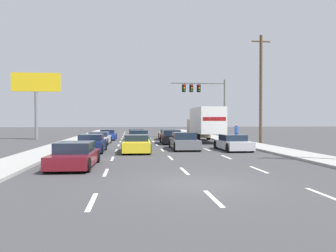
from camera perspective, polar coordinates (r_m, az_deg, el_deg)
ground_plane at (r=36.30m, az=-2.88°, el=-2.49°), size 140.00×140.00×0.00m
sidewalk_right at (r=32.95m, az=12.04°, el=-2.75°), size 2.44×80.00×0.14m
sidewalk_left at (r=31.77m, az=-17.17°, el=-2.91°), size 2.44×80.00×0.14m
lane_markings at (r=34.15m, az=-2.65°, el=-2.70°), size 6.94×62.00×0.01m
car_blue at (r=37.67m, az=-10.50°, el=-1.55°), size 1.85×4.70×1.16m
car_white at (r=30.80m, az=-12.00°, el=-2.15°), size 2.08×4.62×1.13m
car_navy at (r=23.26m, az=-13.29°, el=-3.06°), size 1.88×4.08×1.26m
car_maroon at (r=16.07m, az=-16.09°, el=-5.02°), size 2.04×4.40×1.20m
car_red at (r=36.73m, az=-5.54°, el=-1.59°), size 2.03×4.45×1.24m
car_green at (r=29.68m, az=-5.15°, el=-2.11°), size 1.92×4.20×1.33m
car_yellow at (r=22.69m, az=-5.53°, el=-3.19°), size 2.04×4.51×1.22m
car_orange at (r=37.24m, az=-0.11°, el=-1.54°), size 2.05×4.62×1.21m
car_black at (r=30.75m, az=0.53°, el=-2.00°), size 1.97×4.33×1.31m
car_gray at (r=24.85m, az=2.83°, el=-2.76°), size 2.05×4.67×1.30m
box_truck at (r=33.52m, az=6.49°, el=0.61°), size 2.71×8.57×3.48m
car_silver at (r=24.53m, az=11.31°, el=-2.95°), size 1.92×4.36×1.16m
traffic_signal_mast at (r=41.68m, az=5.79°, el=5.79°), size 7.06×0.69×7.44m
utility_pole_mid at (r=32.35m, az=16.01°, el=6.44°), size 1.80×0.28×10.32m
roadside_billboard at (r=39.78m, az=-22.19°, el=5.87°), size 5.39×0.36×7.60m
pedestrian_near_corner at (r=32.74m, az=11.94°, el=-1.14°), size 0.38×0.38×1.73m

